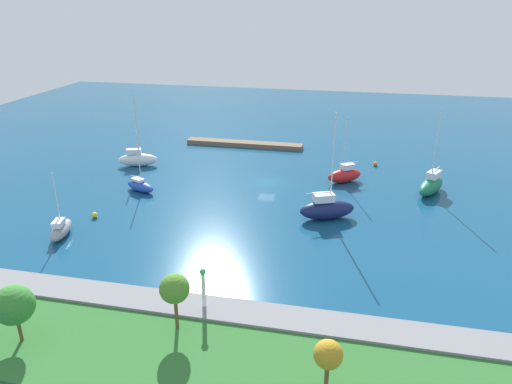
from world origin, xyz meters
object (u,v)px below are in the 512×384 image
(sailboat_blue_mid_basin, at_px, (140,186))
(sailboat_red_far_south, at_px, (345,175))
(park_tree_center, at_px, (328,355))
(mooring_buoy_orange, at_px, (375,164))
(mooring_buoy_yellow, at_px, (95,215))
(harbor_beacon, at_px, (203,285))
(sailboat_gray_inner_mooring, at_px, (61,229))
(park_tree_west, at_px, (174,289))
(sailboat_green_by_breakwater, at_px, (431,185))
(sailboat_white_along_channel, at_px, (138,159))
(park_tree_east, at_px, (14,305))
(sailboat_navy_near_pier, at_px, (327,208))
(pier_dock, at_px, (244,144))

(sailboat_blue_mid_basin, distance_m, sailboat_red_far_south, 30.73)
(park_tree_center, bearing_deg, sailboat_red_far_south, -89.44)
(mooring_buoy_orange, xyz_separation_m, mooring_buoy_yellow, (35.76, 28.45, 0.02))
(harbor_beacon, height_order, sailboat_blue_mid_basin, sailboat_blue_mid_basin)
(harbor_beacon, relative_size, sailboat_gray_inner_mooring, 0.47)
(park_tree_west, xyz_separation_m, sailboat_gray_inner_mooring, (20.15, -14.45, -4.00))
(sailboat_green_by_breakwater, distance_m, mooring_buoy_yellow, 46.79)
(park_tree_west, height_order, park_tree_center, park_tree_west)
(park_tree_west, relative_size, sailboat_white_along_channel, 0.41)
(park_tree_east, bearing_deg, park_tree_west, -160.22)
(sailboat_white_along_channel, bearing_deg, sailboat_green_by_breakwater, -19.45)
(sailboat_green_by_breakwater, height_order, sailboat_gray_inner_mooring, sailboat_green_by_breakwater)
(mooring_buoy_orange, bearing_deg, sailboat_red_far_south, 61.21)
(mooring_buoy_yellow, bearing_deg, sailboat_green_by_breakwater, -157.77)
(park_tree_east, relative_size, sailboat_navy_near_pier, 0.35)
(sailboat_green_by_breakwater, distance_m, sailboat_white_along_channel, 46.75)
(park_tree_center, relative_size, sailboat_navy_near_pier, 0.30)
(park_tree_west, relative_size, sailboat_navy_near_pier, 0.36)
(sailboat_blue_mid_basin, bearing_deg, mooring_buoy_yellow, -77.62)
(sailboat_navy_near_pier, distance_m, sailboat_gray_inner_mooring, 32.52)
(sailboat_white_along_channel, relative_size, sailboat_red_far_south, 1.18)
(park_tree_center, distance_m, sailboat_green_by_breakwater, 43.63)
(sailboat_gray_inner_mooring, bearing_deg, sailboat_green_by_breakwater, -76.40)
(sailboat_green_by_breakwater, bearing_deg, park_tree_east, -12.88)
(park_tree_west, xyz_separation_m, park_tree_center, (-12.44, 4.27, -0.62))
(sailboat_white_along_channel, height_order, mooring_buoy_orange, sailboat_white_along_channel)
(sailboat_blue_mid_basin, xyz_separation_m, sailboat_red_far_south, (-29.07, -9.97, 0.35))
(mooring_buoy_yellow, bearing_deg, harbor_beacon, 140.07)
(harbor_beacon, bearing_deg, pier_dock, -80.32)
(sailboat_red_far_south, bearing_deg, harbor_beacon, 40.77)
(park_tree_center, bearing_deg, pier_dock, -71.42)
(sailboat_white_along_channel, distance_m, sailboat_red_far_south, 34.32)
(sailboat_white_along_channel, bearing_deg, park_tree_center, -68.40)
(sailboat_white_along_channel, bearing_deg, mooring_buoy_yellow, -96.97)
(sailboat_blue_mid_basin, distance_m, mooring_buoy_orange, 38.75)
(sailboat_green_by_breakwater, bearing_deg, sailboat_gray_inner_mooring, -34.77)
(park_tree_east, bearing_deg, mooring_buoy_orange, -118.32)
(park_tree_center, xyz_separation_m, sailboat_white_along_channel, (34.75, -44.21, -3.03))
(sailboat_red_far_south, distance_m, sailboat_navy_near_pier, 13.77)
(sailboat_green_by_breakwater, bearing_deg, park_tree_center, 11.85)
(pier_dock, xyz_separation_m, sailboat_navy_near_pier, (-17.78, 29.14, 1.02))
(park_tree_east, height_order, mooring_buoy_yellow, park_tree_east)
(sailboat_white_along_channel, xyz_separation_m, mooring_buoy_yellow, (-3.39, 20.05, -0.86))
(park_tree_east, bearing_deg, sailboat_gray_inner_mooring, -64.82)
(harbor_beacon, distance_m, mooring_buoy_yellow, 26.69)
(sailboat_blue_mid_basin, bearing_deg, park_tree_west, -36.79)
(park_tree_west, relative_size, sailboat_green_by_breakwater, 0.39)
(park_tree_center, bearing_deg, sailboat_gray_inner_mooring, -29.88)
(harbor_beacon, height_order, sailboat_red_far_south, sailboat_red_far_south)
(sailboat_blue_mid_basin, bearing_deg, sailboat_white_along_channel, 140.13)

